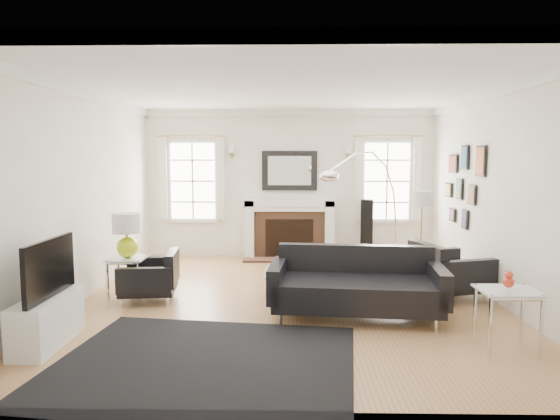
{
  "coord_description": "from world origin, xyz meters",
  "views": [
    {
      "loc": [
        0.01,
        -6.56,
        1.9
      ],
      "look_at": [
        -0.13,
        0.3,
        1.18
      ],
      "focal_mm": 32.0,
      "sensor_mm": 36.0,
      "label": 1
    }
  ],
  "objects_px": {
    "armchair_left": "(153,278)",
    "gourd_lamp": "(127,232)",
    "sofa": "(356,286)",
    "fireplace": "(289,229)",
    "armchair_right": "(446,272)",
    "coffee_table": "(296,273)",
    "arc_floor_lamp": "(365,208)"
  },
  "relations": [
    {
      "from": "armchair_left",
      "to": "gourd_lamp",
      "type": "distance_m",
      "value": 0.71
    },
    {
      "from": "sofa",
      "to": "armchair_left",
      "type": "relative_size",
      "value": 2.44
    },
    {
      "from": "sofa",
      "to": "gourd_lamp",
      "type": "xyz_separation_m",
      "value": [
        -3.01,
        0.75,
        0.53
      ]
    },
    {
      "from": "fireplace",
      "to": "sofa",
      "type": "height_order",
      "value": "fireplace"
    },
    {
      "from": "sofa",
      "to": "armchair_left",
      "type": "xyz_separation_m",
      "value": [
        -2.63,
        0.62,
        -0.06
      ]
    },
    {
      "from": "armchair_right",
      "to": "fireplace",
      "type": "bearing_deg",
      "value": 128.88
    },
    {
      "from": "sofa",
      "to": "armchair_right",
      "type": "height_order",
      "value": "sofa"
    },
    {
      "from": "coffee_table",
      "to": "gourd_lamp",
      "type": "height_order",
      "value": "gourd_lamp"
    },
    {
      "from": "armchair_left",
      "to": "armchair_right",
      "type": "height_order",
      "value": "armchair_right"
    },
    {
      "from": "armchair_left",
      "to": "armchair_right",
      "type": "distance_m",
      "value": 3.97
    },
    {
      "from": "armchair_right",
      "to": "arc_floor_lamp",
      "type": "bearing_deg",
      "value": 131.9
    },
    {
      "from": "gourd_lamp",
      "to": "arc_floor_lamp",
      "type": "relative_size",
      "value": 0.29
    },
    {
      "from": "arc_floor_lamp",
      "to": "armchair_right",
      "type": "bearing_deg",
      "value": -48.1
    },
    {
      "from": "armchair_left",
      "to": "coffee_table",
      "type": "distance_m",
      "value": 1.92
    },
    {
      "from": "sofa",
      "to": "gourd_lamp",
      "type": "distance_m",
      "value": 3.14
    },
    {
      "from": "coffee_table",
      "to": "arc_floor_lamp",
      "type": "height_order",
      "value": "arc_floor_lamp"
    },
    {
      "from": "armchair_left",
      "to": "coffee_table",
      "type": "xyz_separation_m",
      "value": [
        1.91,
        0.17,
        0.03
      ]
    },
    {
      "from": "fireplace",
      "to": "armchair_left",
      "type": "relative_size",
      "value": 1.96
    },
    {
      "from": "armchair_right",
      "to": "arc_floor_lamp",
      "type": "distance_m",
      "value": 1.63
    },
    {
      "from": "arc_floor_lamp",
      "to": "armchair_left",
      "type": "bearing_deg",
      "value": -157.14
    },
    {
      "from": "sofa",
      "to": "arc_floor_lamp",
      "type": "relative_size",
      "value": 1.02
    },
    {
      "from": "sofa",
      "to": "armchair_left",
      "type": "distance_m",
      "value": 2.7
    },
    {
      "from": "armchair_left",
      "to": "coffee_table",
      "type": "relative_size",
      "value": 1.06
    },
    {
      "from": "coffee_table",
      "to": "arc_floor_lamp",
      "type": "bearing_deg",
      "value": 45.29
    },
    {
      "from": "armchair_left",
      "to": "arc_floor_lamp",
      "type": "distance_m",
      "value": 3.36
    },
    {
      "from": "fireplace",
      "to": "armchair_left",
      "type": "height_order",
      "value": "fireplace"
    },
    {
      "from": "armchair_right",
      "to": "coffee_table",
      "type": "height_order",
      "value": "armchair_right"
    },
    {
      "from": "sofa",
      "to": "armchair_left",
      "type": "bearing_deg",
      "value": 166.76
    },
    {
      "from": "armchair_left",
      "to": "coffee_table",
      "type": "height_order",
      "value": "armchair_left"
    },
    {
      "from": "fireplace",
      "to": "sofa",
      "type": "bearing_deg",
      "value": -76.91
    },
    {
      "from": "sofa",
      "to": "fireplace",
      "type": "bearing_deg",
      "value": 103.09
    },
    {
      "from": "gourd_lamp",
      "to": "sofa",
      "type": "bearing_deg",
      "value": -14.01
    }
  ]
}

